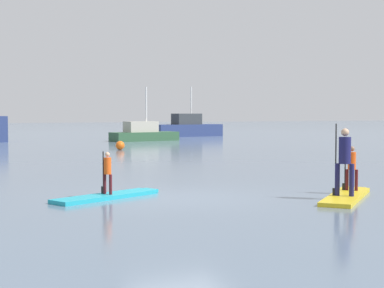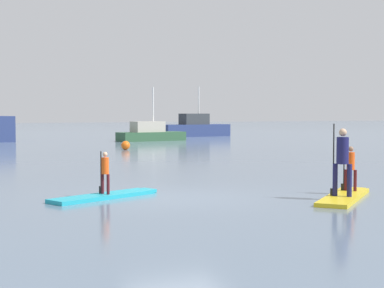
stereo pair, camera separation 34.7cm
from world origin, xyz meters
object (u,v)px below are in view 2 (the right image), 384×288
object	(u,v)px
paddler_child_front	(350,166)
mooring_buoy_mid	(126,145)
paddleboard_far	(344,197)
motor_boat_small_navy	(150,133)
paddleboard_near	(105,196)
paddler_adult	(342,157)
paddler_child_solo	(105,171)
fishing_boat_green_midground	(195,128)

from	to	relation	value
paddler_child_front	mooring_buoy_mid	size ratio (longest dim) A/B	2.38
paddleboard_far	motor_boat_small_navy	bearing A→B (deg)	78.51
paddleboard_near	paddler_adult	distance (m)	5.94
mooring_buoy_mid	paddleboard_far	bearing A→B (deg)	-93.14
paddler_child_front	motor_boat_small_navy	distance (m)	31.33
paddleboard_near	paddler_child_solo	distance (m)	0.64
paddler_child_solo	paddleboard_far	world-z (taller)	paddler_child_solo
mooring_buoy_mid	motor_boat_small_navy	bearing A→B (deg)	62.52
paddler_adult	mooring_buoy_mid	world-z (taller)	paddler_adult
paddler_child_solo	paddleboard_near	bearing A→B (deg)	-65.07
paddler_child_solo	paddler_adult	bearing A→B (deg)	-28.29
motor_boat_small_navy	mooring_buoy_mid	distance (m)	11.28
paddler_adult	paddleboard_near	bearing A→B (deg)	151.79
paddleboard_near	mooring_buoy_mid	bearing A→B (deg)	70.72
paddleboard_near	paddler_child_solo	bearing A→B (deg)	114.93
fishing_boat_green_midground	motor_boat_small_navy	world-z (taller)	fishing_boat_green_midground
fishing_boat_green_midground	mooring_buoy_mid	distance (m)	20.58
paddleboard_far	paddleboard_near	bearing A→B (deg)	154.62
paddler_child_solo	paddleboard_far	bearing A→B (deg)	-25.46
paddleboard_far	mooring_buoy_mid	distance (m)	21.37
paddler_adult	paddler_child_solo	bearing A→B (deg)	151.71
paddler_child_front	mooring_buoy_mid	distance (m)	20.81
motor_boat_small_navy	paddleboard_far	bearing A→B (deg)	-101.49
paddler_child_solo	paddler_child_front	xyz separation A→B (m)	(6.01, -2.03, 0.06)
paddler_child_solo	paddleboard_far	size ratio (longest dim) A/B	0.36
fishing_boat_green_midground	paddleboard_near	bearing A→B (deg)	-117.60
paddleboard_near	mooring_buoy_mid	world-z (taller)	mooring_buoy_mid
paddler_child_solo	paddler_adult	xyz separation A→B (m)	(5.16, -2.78, 0.36)
paddler_adult	motor_boat_small_navy	xyz separation A→B (m)	(6.62, 31.55, -0.47)
paddleboard_near	motor_boat_small_navy	bearing A→B (deg)	67.75
paddler_child_solo	fishing_boat_green_midground	distance (m)	40.05
paddleboard_far	paddler_adult	size ratio (longest dim) A/B	1.69
paddler_child_solo	paddler_adult	size ratio (longest dim) A/B	0.60
paddleboard_far	paddler_adult	world-z (taller)	paddler_adult
paddleboard_far	motor_boat_small_navy	world-z (taller)	motor_boat_small_navy
paddleboard_near	mooring_buoy_mid	size ratio (longest dim) A/B	5.97
motor_boat_small_navy	paddleboard_near	bearing A→B (deg)	-112.25
paddleboard_near	paddler_child_front	size ratio (longest dim) A/B	2.50
paddleboard_near	paddleboard_far	bearing A→B (deg)	-25.38
motor_boat_small_navy	fishing_boat_green_midground	bearing A→B (deg)	44.70
fishing_boat_green_midground	motor_boat_small_navy	size ratio (longest dim) A/B	1.23
paddleboard_far	motor_boat_small_navy	xyz separation A→B (m)	(6.37, 31.34, 0.53)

